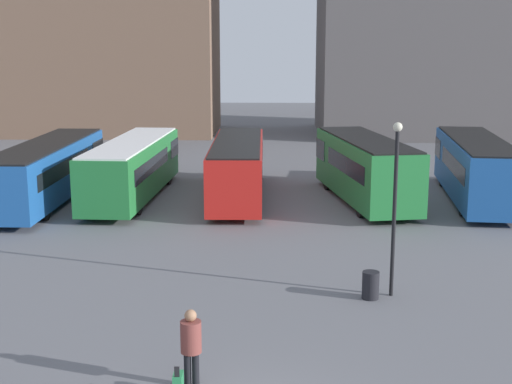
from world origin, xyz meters
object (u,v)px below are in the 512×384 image
at_px(bus_1, 133,166).
at_px(trash_bin, 371,285).
at_px(bus_2, 238,167).
at_px(bus_4, 476,167).
at_px(lamp_post_1, 395,195).
at_px(bus_0, 47,169).
at_px(bus_3, 365,167).
at_px(traveler, 191,341).

xyz_separation_m(bus_1, trash_bin, (10.02, -14.25, -1.16)).
distance_m(bus_1, bus_2, 5.24).
height_order(bus_1, bus_4, bus_4).
bearing_deg(trash_bin, lamp_post_1, 23.15).
relative_size(bus_4, lamp_post_1, 2.11).
distance_m(bus_1, trash_bin, 17.46).
relative_size(bus_0, bus_3, 1.22).
relative_size(bus_1, lamp_post_1, 2.16).
distance_m(bus_2, trash_bin, 15.12).
relative_size(bus_2, traveler, 6.07).
bearing_deg(lamp_post_1, traveler, -131.82).
relative_size(bus_1, bus_4, 1.02).
xyz_separation_m(bus_3, bus_4, (5.53, 0.41, -0.04)).
bearing_deg(bus_1, traveler, -162.74).
relative_size(bus_2, lamp_post_1, 2.10).
relative_size(bus_1, trash_bin, 13.65).
bearing_deg(bus_1, bus_2, -86.83).
distance_m(bus_0, bus_3, 15.58).
height_order(bus_0, trash_bin, bus_0).
xyz_separation_m(bus_0, bus_1, (4.10, 0.82, 0.01)).
distance_m(bus_1, bus_3, 11.50).
bearing_deg(bus_3, traveler, 152.39).
distance_m(traveler, lamp_post_1, 8.47).
height_order(bus_0, traveler, bus_0).
bearing_deg(traveler, trash_bin, -39.69).
height_order(lamp_post_1, trash_bin, lamp_post_1).
bearing_deg(bus_0, traveler, -153.91).
xyz_separation_m(bus_0, lamp_post_1, (14.80, -13.13, 1.60)).
bearing_deg(bus_0, bus_1, -78.41).
bearing_deg(bus_1, bus_4, -87.86).
xyz_separation_m(traveler, trash_bin, (4.80, 5.83, -0.67)).
height_order(bus_2, lamp_post_1, lamp_post_1).
distance_m(bus_0, bus_4, 21.11).
xyz_separation_m(bus_1, lamp_post_1, (10.70, -13.96, 1.59)).
distance_m(bus_2, traveler, 20.13).
bearing_deg(bus_4, traveler, 154.77).
xyz_separation_m(bus_2, trash_bin, (4.78, -14.29, -1.16)).
relative_size(bus_2, bus_3, 1.10).
height_order(bus_0, bus_3, bus_3).
bearing_deg(bus_1, bus_3, -90.17).
distance_m(bus_0, trash_bin, 19.52).
bearing_deg(bus_2, bus_4, -91.87).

